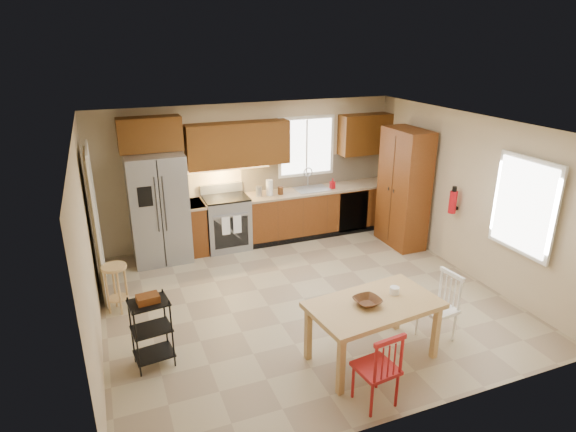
{
  "coord_description": "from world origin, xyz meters",
  "views": [
    {
      "loc": [
        -2.46,
        -5.6,
        3.55
      ],
      "look_at": [
        -0.08,
        0.4,
        1.15
      ],
      "focal_mm": 30.0,
      "sensor_mm": 36.0,
      "label": 1
    }
  ],
  "objects_px": {
    "pantry": "(404,188)",
    "fire_extinguisher": "(453,202)",
    "dining_table": "(372,331)",
    "table_jar": "(394,292)",
    "refrigerator": "(158,208)",
    "bar_stool": "(117,288)",
    "range_stove": "(227,223)",
    "chair_white": "(438,308)",
    "chair_red": "(376,367)",
    "utility_cart": "(152,332)",
    "table_bowl": "(367,305)",
    "soap_bottle": "(333,183)"
  },
  "relations": [
    {
      "from": "chair_red",
      "to": "soap_bottle",
      "type": "bearing_deg",
      "value": 62.73
    },
    {
      "from": "refrigerator",
      "to": "soap_bottle",
      "type": "distance_m",
      "value": 3.18
    },
    {
      "from": "pantry",
      "to": "chair_white",
      "type": "xyz_separation_m",
      "value": [
        -1.28,
        -2.7,
        -0.61
      ]
    },
    {
      "from": "refrigerator",
      "to": "utility_cart",
      "type": "distance_m",
      "value": 2.94
    },
    {
      "from": "table_jar",
      "to": "range_stove",
      "type": "bearing_deg",
      "value": 106.39
    },
    {
      "from": "chair_red",
      "to": "table_bowl",
      "type": "bearing_deg",
      "value": 61.96
    },
    {
      "from": "table_bowl",
      "to": "utility_cart",
      "type": "height_order",
      "value": "utility_cart"
    },
    {
      "from": "refrigerator",
      "to": "table_jar",
      "type": "bearing_deg",
      "value": -58.18
    },
    {
      "from": "soap_bottle",
      "to": "table_bowl",
      "type": "height_order",
      "value": "soap_bottle"
    },
    {
      "from": "table_jar",
      "to": "refrigerator",
      "type": "bearing_deg",
      "value": 121.82
    },
    {
      "from": "fire_extinguisher",
      "to": "refrigerator",
      "type": "bearing_deg",
      "value": 155.48
    },
    {
      "from": "fire_extinguisher",
      "to": "bar_stool",
      "type": "xyz_separation_m",
      "value": [
        -5.13,
        0.49,
        -0.76
      ]
    },
    {
      "from": "pantry",
      "to": "chair_white",
      "type": "height_order",
      "value": "pantry"
    },
    {
      "from": "chair_white",
      "to": "table_bowl",
      "type": "xyz_separation_m",
      "value": [
        -1.04,
        -0.05,
        0.3
      ]
    },
    {
      "from": "range_stove",
      "to": "table_bowl",
      "type": "relative_size",
      "value": 3.06
    },
    {
      "from": "range_stove",
      "to": "chair_red",
      "type": "xyz_separation_m",
      "value": [
        0.4,
        -4.38,
        -0.02
      ]
    },
    {
      "from": "range_stove",
      "to": "table_bowl",
      "type": "distance_m",
      "value": 3.8
    },
    {
      "from": "pantry",
      "to": "fire_extinguisher",
      "type": "height_order",
      "value": "pantry"
    },
    {
      "from": "range_stove",
      "to": "utility_cart",
      "type": "relative_size",
      "value": 1.07
    },
    {
      "from": "bar_stool",
      "to": "utility_cart",
      "type": "height_order",
      "value": "utility_cart"
    },
    {
      "from": "refrigerator",
      "to": "pantry",
      "type": "bearing_deg",
      "value": -12.62
    },
    {
      "from": "chair_white",
      "to": "pantry",
      "type": "bearing_deg",
      "value": -31.91
    },
    {
      "from": "dining_table",
      "to": "chair_white",
      "type": "xyz_separation_m",
      "value": [
        0.95,
        0.05,
        0.07
      ]
    },
    {
      "from": "refrigerator",
      "to": "table_bowl",
      "type": "height_order",
      "value": "refrigerator"
    },
    {
      "from": "chair_red",
      "to": "table_bowl",
      "type": "distance_m",
      "value": 0.76
    },
    {
      "from": "soap_bottle",
      "to": "utility_cart",
      "type": "relative_size",
      "value": 0.22
    },
    {
      "from": "dining_table",
      "to": "utility_cart",
      "type": "bearing_deg",
      "value": 154.76
    },
    {
      "from": "refrigerator",
      "to": "bar_stool",
      "type": "relative_size",
      "value": 2.66
    },
    {
      "from": "range_stove",
      "to": "utility_cart",
      "type": "distance_m",
      "value": 3.35
    },
    {
      "from": "pantry",
      "to": "table_bowl",
      "type": "distance_m",
      "value": 3.61
    },
    {
      "from": "chair_white",
      "to": "table_jar",
      "type": "relative_size",
      "value": 7.25
    },
    {
      "from": "soap_bottle",
      "to": "table_bowl",
      "type": "relative_size",
      "value": 0.64
    },
    {
      "from": "pantry",
      "to": "chair_red",
      "type": "height_order",
      "value": "pantry"
    },
    {
      "from": "table_bowl",
      "to": "chair_white",
      "type": "bearing_deg",
      "value": 2.75
    },
    {
      "from": "table_jar",
      "to": "bar_stool",
      "type": "relative_size",
      "value": 0.18
    },
    {
      "from": "range_stove",
      "to": "table_bowl",
      "type": "xyz_separation_m",
      "value": [
        0.65,
        -3.73,
        0.27
      ]
    },
    {
      "from": "fire_extinguisher",
      "to": "dining_table",
      "type": "xyz_separation_m",
      "value": [
        -2.43,
        -1.7,
        -0.74
      ]
    },
    {
      "from": "range_stove",
      "to": "table_jar",
      "type": "xyz_separation_m",
      "value": [
        1.07,
        -3.64,
        0.3
      ]
    },
    {
      "from": "dining_table",
      "to": "utility_cart",
      "type": "height_order",
      "value": "utility_cart"
    },
    {
      "from": "bar_stool",
      "to": "utility_cart",
      "type": "bearing_deg",
      "value": -59.28
    },
    {
      "from": "table_bowl",
      "to": "table_jar",
      "type": "bearing_deg",
      "value": 12.53
    },
    {
      "from": "table_jar",
      "to": "chair_red",
      "type": "bearing_deg",
      "value": -132.24
    },
    {
      "from": "pantry",
      "to": "table_bowl",
      "type": "bearing_deg",
      "value": -130.28
    },
    {
      "from": "dining_table",
      "to": "table_jar",
      "type": "relative_size",
      "value": 12.33
    },
    {
      "from": "range_stove",
      "to": "fire_extinguisher",
      "type": "bearing_deg",
      "value": -32.62
    },
    {
      "from": "chair_red",
      "to": "chair_white",
      "type": "height_order",
      "value": "same"
    },
    {
      "from": "bar_stool",
      "to": "pantry",
      "type": "bearing_deg",
      "value": 24.41
    },
    {
      "from": "fire_extinguisher",
      "to": "chair_white",
      "type": "xyz_separation_m",
      "value": [
        -1.48,
        -1.65,
        -0.66
      ]
    },
    {
      "from": "dining_table",
      "to": "fire_extinguisher",
      "type": "bearing_deg",
      "value": 28.42
    },
    {
      "from": "soap_bottle",
      "to": "chair_white",
      "type": "relative_size",
      "value": 0.22
    }
  ]
}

